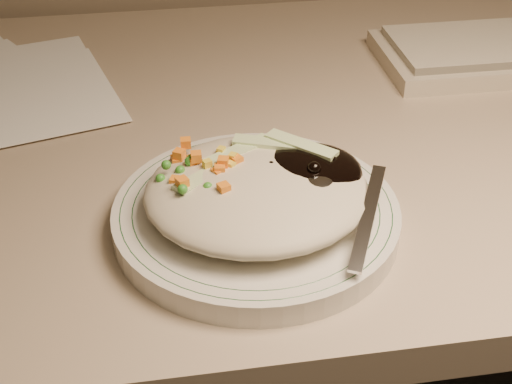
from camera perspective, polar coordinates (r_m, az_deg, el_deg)
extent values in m
cube|color=gray|center=(0.81, 4.42, 4.96)|extent=(1.40, 0.70, 0.04)
cylinder|color=silver|center=(0.62, 0.00, -1.95)|extent=(0.25, 0.25, 0.02)
torus|color=#144723|center=(0.62, 0.00, -1.21)|extent=(0.24, 0.24, 0.00)
torus|color=#144723|center=(0.62, 0.00, -1.21)|extent=(0.22, 0.22, 0.00)
ellipsoid|color=#BCB298|center=(0.60, 0.07, 0.06)|extent=(0.19, 0.18, 0.04)
ellipsoid|color=black|center=(0.62, 3.97, 1.58)|extent=(0.10, 0.09, 0.03)
ellipsoid|color=orange|center=(0.61, -4.38, 0.88)|extent=(0.08, 0.08, 0.02)
sphere|color=black|center=(0.61, 1.21, 1.98)|extent=(0.01, 0.01, 0.01)
sphere|color=black|center=(0.62, 3.75, 2.51)|extent=(0.01, 0.01, 0.01)
sphere|color=black|center=(0.61, 5.98, 2.64)|extent=(0.01, 0.01, 0.01)
sphere|color=black|center=(0.63, 5.05, 2.78)|extent=(0.01, 0.01, 0.01)
sphere|color=black|center=(0.60, 4.67, 1.89)|extent=(0.01, 0.01, 0.01)
sphere|color=black|center=(0.61, 3.66, 2.14)|extent=(0.01, 0.01, 0.01)
sphere|color=black|center=(0.63, 4.46, 2.74)|extent=(0.01, 0.01, 0.01)
cube|color=orange|center=(0.61, -4.81, 2.84)|extent=(0.01, 0.01, 0.01)
cube|color=orange|center=(0.60, -3.10, 0.99)|extent=(0.01, 0.01, 0.01)
cube|color=orange|center=(0.62, -6.16, 3.03)|extent=(0.01, 0.01, 0.01)
cube|color=orange|center=(0.60, -2.64, 2.41)|extent=(0.01, 0.01, 0.01)
cube|color=orange|center=(0.60, -2.91, 1.81)|extent=(0.01, 0.01, 0.01)
cube|color=orange|center=(0.63, -6.33, 2.60)|extent=(0.01, 0.01, 0.01)
cube|color=orange|center=(0.61, -5.03, 2.55)|extent=(0.01, 0.01, 0.01)
cube|color=orange|center=(0.60, -3.07, 1.53)|extent=(0.01, 0.01, 0.01)
cube|color=orange|center=(0.61, -1.57, 2.52)|extent=(0.01, 0.01, 0.01)
cube|color=orange|center=(0.63, -5.65, 3.93)|extent=(0.01, 0.01, 0.01)
cube|color=orange|center=(0.58, -5.92, 0.78)|extent=(0.01, 0.01, 0.01)
cube|color=orange|center=(0.57, -2.59, 0.30)|extent=(0.01, 0.01, 0.01)
cube|color=orange|center=(0.60, -6.44, 0.82)|extent=(0.01, 0.01, 0.01)
cube|color=orange|center=(0.63, -6.24, 2.40)|extent=(0.01, 0.01, 0.01)
sphere|color=#388C28|center=(0.61, -3.04, 1.90)|extent=(0.01, 0.01, 0.01)
sphere|color=#388C28|center=(0.57, -5.89, 0.22)|extent=(0.01, 0.01, 0.01)
sphere|color=#388C28|center=(0.61, -6.09, 1.74)|extent=(0.01, 0.01, 0.01)
sphere|color=#388C28|center=(0.60, -7.20, 2.17)|extent=(0.01, 0.01, 0.01)
sphere|color=#388C28|center=(0.61, -3.37, 2.10)|extent=(0.01, 0.01, 0.01)
sphere|color=#388C28|center=(0.59, -2.38, 0.20)|extent=(0.01, 0.01, 0.01)
sphere|color=#388C28|center=(0.60, -4.41, 1.30)|extent=(0.01, 0.01, 0.01)
sphere|color=#388C28|center=(0.59, -4.89, 0.16)|extent=(0.01, 0.01, 0.01)
sphere|color=#388C28|center=(0.60, -7.66, 1.08)|extent=(0.01, 0.01, 0.01)
sphere|color=#388C28|center=(0.61, -5.16, 2.66)|extent=(0.01, 0.01, 0.01)
sphere|color=#388C28|center=(0.61, -5.35, 2.47)|extent=(0.01, 0.01, 0.01)
sphere|color=#388C28|center=(0.59, -5.93, 0.83)|extent=(0.01, 0.01, 0.01)
sphere|color=#388C28|center=(0.58, -3.88, 0.41)|extent=(0.01, 0.01, 0.01)
sphere|color=#388C28|center=(0.63, -1.41, 3.01)|extent=(0.01, 0.01, 0.01)
cube|color=yellow|center=(0.61, -3.49, 2.10)|extent=(0.01, 0.01, 0.01)
cube|color=yellow|center=(0.60, -2.03, 2.11)|extent=(0.01, 0.01, 0.01)
cube|color=yellow|center=(0.61, -4.52, 2.14)|extent=(0.01, 0.01, 0.01)
cube|color=yellow|center=(0.60, -3.92, 2.25)|extent=(0.01, 0.01, 0.01)
cube|color=yellow|center=(0.60, -4.38, 1.19)|extent=(0.01, 0.01, 0.01)
cube|color=yellow|center=(0.61, -1.89, 2.79)|extent=(0.01, 0.01, 0.01)
cube|color=yellow|center=(0.62, -2.81, 3.30)|extent=(0.01, 0.01, 0.01)
cube|color=yellow|center=(0.60, -3.48, 1.21)|extent=(0.01, 0.01, 0.01)
cube|color=#B2D18C|center=(0.62, -1.41, 3.32)|extent=(0.07, 0.05, 0.00)
cube|color=#B2D18C|center=(0.63, 1.22, 3.93)|extent=(0.07, 0.04, 0.00)
cube|color=#B2D18C|center=(0.60, -3.86, 1.41)|extent=(0.06, 0.05, 0.00)
cube|color=#B2D18C|center=(0.63, 3.64, 3.80)|extent=(0.06, 0.06, 0.00)
ellipsoid|color=silver|center=(0.60, 4.73, 1.10)|extent=(0.05, 0.06, 0.01)
cube|color=silver|center=(0.58, 8.94, -1.94)|extent=(0.06, 0.11, 0.03)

